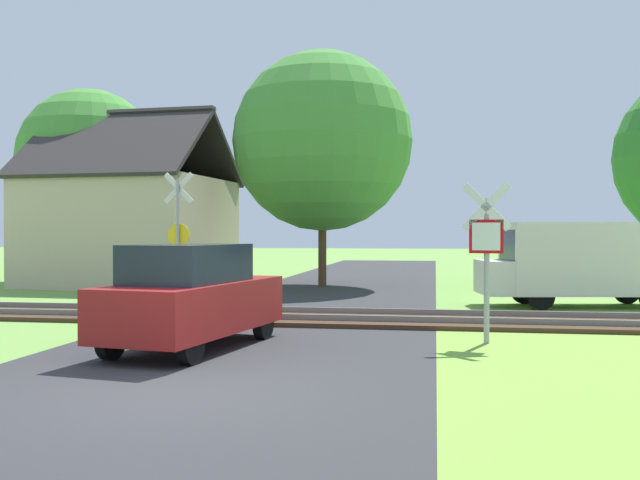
# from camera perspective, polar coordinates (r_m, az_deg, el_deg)

# --- Properties ---
(ground_plane) EXTENTS (160.00, 160.00, 0.00)m
(ground_plane) POSITION_cam_1_polar(r_m,az_deg,el_deg) (9.15, -11.88, -11.89)
(ground_plane) COLOR #6B9942
(road_asphalt) EXTENTS (6.48, 80.00, 0.01)m
(road_asphalt) POSITION_cam_1_polar(r_m,az_deg,el_deg) (11.00, -8.07, -9.74)
(road_asphalt) COLOR #2D2D30
(road_asphalt) RESTS_ON ground
(rail_track) EXTENTS (60.00, 2.60, 0.22)m
(rail_track) POSITION_cam_1_polar(r_m,az_deg,el_deg) (16.20, -2.33, -6.21)
(rail_track) COLOR #422D1E
(rail_track) RESTS_ON ground
(stop_sign_near) EXTENTS (0.86, 0.22, 2.87)m
(stop_sign_near) POSITION_cam_1_polar(r_m,az_deg,el_deg) (12.99, 13.18, -0.72)
(stop_sign_near) COLOR #9E9EA5
(stop_sign_near) RESTS_ON ground
(crossing_sign_far) EXTENTS (0.88, 0.15, 3.65)m
(crossing_sign_far) POSITION_cam_1_polar(r_m,az_deg,el_deg) (20.04, -11.28, 0.80)
(crossing_sign_far) COLOR #9E9EA5
(crossing_sign_far) RESTS_ON ground
(house) EXTENTS (7.13, 7.19, 6.67)m
(house) POSITION_cam_1_polar(r_m,az_deg,el_deg) (28.04, -14.82, 1.02)
(house) COLOR #C6B293
(house) RESTS_ON ground
(tree_left) EXTENTS (5.71, 5.71, 7.81)m
(tree_left) POSITION_cam_1_polar(r_m,az_deg,el_deg) (30.70, -17.99, 6.13)
(tree_left) COLOR #513823
(tree_left) RESTS_ON ground
(tree_center) EXTENTS (6.61, 6.61, 8.64)m
(tree_center) POSITION_cam_1_polar(r_m,az_deg,el_deg) (26.46, 0.19, 7.89)
(tree_center) COLOR #513823
(tree_center) RESTS_ON ground
(mail_truck) EXTENTS (5.13, 2.60, 2.24)m
(mail_truck) POSITION_cam_1_polar(r_m,az_deg,el_deg) (20.18, 20.03, -1.54)
(mail_truck) COLOR silver
(mail_truck) RESTS_ON ground
(parked_car) EXTENTS (2.29, 4.22, 1.78)m
(parked_car) POSITION_cam_1_polar(r_m,az_deg,el_deg) (12.30, -10.19, -4.47)
(parked_car) COLOR maroon
(parked_car) RESTS_ON ground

